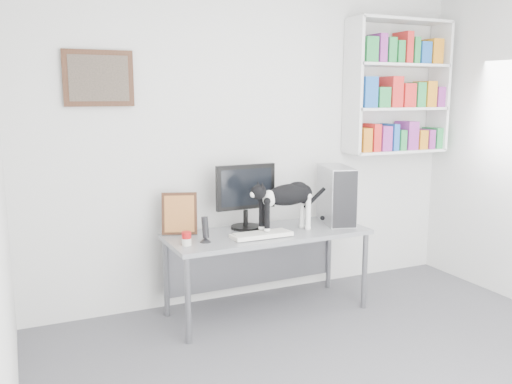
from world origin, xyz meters
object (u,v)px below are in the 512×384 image
(bookshelf, at_px, (398,87))
(soup_can, at_px, (187,239))
(pc_tower, at_px, (336,194))
(monitor, at_px, (245,196))
(speaker, at_px, (205,229))
(keyboard, at_px, (261,235))
(desk, at_px, (267,272))
(leaning_print, at_px, (179,213))
(cat, at_px, (287,207))

(bookshelf, height_order, soup_can, bookshelf)
(bookshelf, distance_m, soup_can, 2.51)
(pc_tower, bearing_deg, monitor, -172.02)
(monitor, distance_m, speaker, 0.54)
(keyboard, bearing_deg, desk, 48.10)
(monitor, relative_size, pc_tower, 1.12)
(bookshelf, bearing_deg, keyboard, -164.64)
(desk, relative_size, monitor, 3.00)
(leaning_print, distance_m, soup_can, 0.37)
(bookshelf, height_order, speaker, bookshelf)
(desk, distance_m, leaning_print, 0.87)
(soup_can, bearing_deg, speaker, 10.37)
(bookshelf, relative_size, pc_tower, 2.55)
(desk, distance_m, cat, 0.57)
(speaker, bearing_deg, cat, -5.94)
(monitor, xyz_separation_m, leaning_print, (-0.55, 0.05, -0.10))
(monitor, relative_size, soup_can, 5.32)
(keyboard, height_order, cat, cat)
(keyboard, distance_m, soup_can, 0.60)
(bookshelf, bearing_deg, monitor, -175.09)
(pc_tower, distance_m, soup_can, 1.43)
(keyboard, distance_m, leaning_print, 0.67)
(desk, height_order, pc_tower, pc_tower)
(desk, bearing_deg, bookshelf, 10.45)
(cat, bearing_deg, speaker, 173.57)
(cat, bearing_deg, soup_can, 174.98)
(keyboard, bearing_deg, soup_can, 178.74)
(desk, xyz_separation_m, leaning_print, (-0.67, 0.22, 0.51))
(pc_tower, bearing_deg, leaning_print, -171.30)
(desk, xyz_separation_m, soup_can, (-0.72, -0.12, 0.39))
(soup_can, bearing_deg, desk, 9.43)
(cat, bearing_deg, monitor, 129.71)
(monitor, height_order, speaker, monitor)
(desk, height_order, leaning_print, leaning_print)
(leaning_print, relative_size, soup_can, 3.36)
(bookshelf, height_order, leaning_print, bookshelf)
(speaker, relative_size, cat, 0.31)
(pc_tower, relative_size, soup_can, 4.73)
(soup_can, distance_m, cat, 0.88)
(keyboard, height_order, soup_can, soup_can)
(leaning_print, height_order, cat, cat)
(desk, height_order, soup_can, soup_can)
(keyboard, height_order, speaker, speaker)
(keyboard, distance_m, pc_tower, 0.86)
(bookshelf, relative_size, speaker, 6.08)
(speaker, bearing_deg, soup_can, -178.21)
(leaning_print, bearing_deg, bookshelf, 21.51)
(desk, height_order, speaker, speaker)
(bookshelf, relative_size, soup_can, 12.06)
(bookshelf, height_order, monitor, bookshelf)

